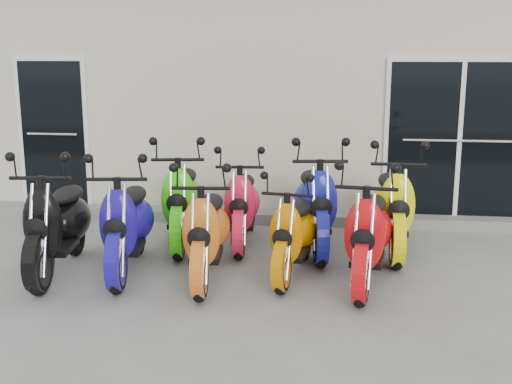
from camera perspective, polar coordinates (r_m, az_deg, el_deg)
ground at (r=7.27m, az=-0.59°, el=-6.81°), size 80.00×80.00×0.00m
building at (r=12.06m, az=2.73°, el=8.68°), size 14.00×6.00×3.20m
roof_cap at (r=12.06m, az=2.81°, el=16.67°), size 14.20×6.20×0.16m
front_step at (r=9.17m, az=1.09°, el=-2.21°), size 14.00×0.40×0.15m
door_left at (r=9.93m, az=-17.55°, el=5.32°), size 1.07×0.08×2.22m
door_right at (r=9.19m, az=17.62°, el=4.78°), size 2.02×0.08×2.22m
scooter_front_black at (r=7.26m, az=-17.30°, el=-1.53°), size 0.92×2.00×1.43m
scooter_front_blue at (r=7.10m, az=-11.43°, el=-1.61°), size 0.95×1.98×1.40m
scooter_front_orange_a at (r=6.77m, az=-4.44°, el=-2.35°), size 0.81×1.87×1.35m
scooter_front_orange_b at (r=6.88m, az=3.46°, el=-2.63°), size 0.84×1.73×1.22m
scooter_front_red at (r=6.71m, az=10.01°, el=-2.48°), size 0.93×1.95×1.38m
scooter_back_green at (r=8.03m, az=-6.59°, el=0.30°), size 0.98×2.02×1.43m
scooter_back_red at (r=7.98m, az=-1.25°, el=-0.12°), size 0.79×1.83×1.32m
scooter_back_blue at (r=7.80m, az=5.32°, el=0.05°), size 0.97×2.05×1.46m
scooter_back_yellow at (r=7.84m, az=12.09°, el=-0.19°), size 0.73×1.95×1.43m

